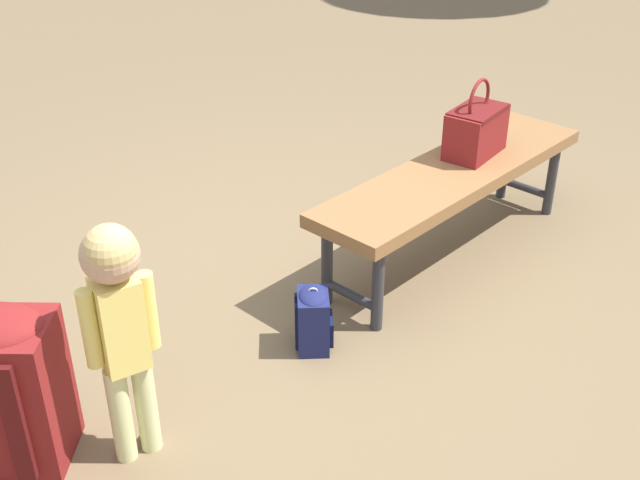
% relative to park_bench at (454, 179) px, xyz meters
% --- Properties ---
extents(ground_plane, '(40.00, 40.00, 0.00)m').
position_rel_park_bench_xyz_m(ground_plane, '(0.78, -0.10, -0.39)').
color(ground_plane, brown).
rests_on(ground_plane, ground).
extents(park_bench, '(1.61, 0.45, 0.45)m').
position_rel_park_bench_xyz_m(park_bench, '(0.00, 0.00, 0.00)').
color(park_bench, brown).
rests_on(park_bench, ground).
extents(handbag, '(0.34, 0.21, 0.37)m').
position_rel_park_bench_xyz_m(handbag, '(-0.19, -0.02, 0.18)').
color(handbag, maroon).
rests_on(handbag, park_bench).
extents(child_standing, '(0.23, 0.18, 0.88)m').
position_rel_park_bench_xyz_m(child_standing, '(1.79, -0.05, 0.19)').
color(child_standing, '#CCCC8C').
rests_on(child_standing, ground).
extents(backpack_large, '(0.43, 0.45, 0.61)m').
position_rel_park_bench_xyz_m(backpack_large, '(2.06, -0.35, -0.09)').
color(backpack_large, maroon).
rests_on(backpack_large, ground).
extents(backpack_small, '(0.20, 0.20, 0.28)m').
position_rel_park_bench_xyz_m(backpack_small, '(0.97, 0.00, -0.25)').
color(backpack_small, '#191E4C').
rests_on(backpack_small, ground).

